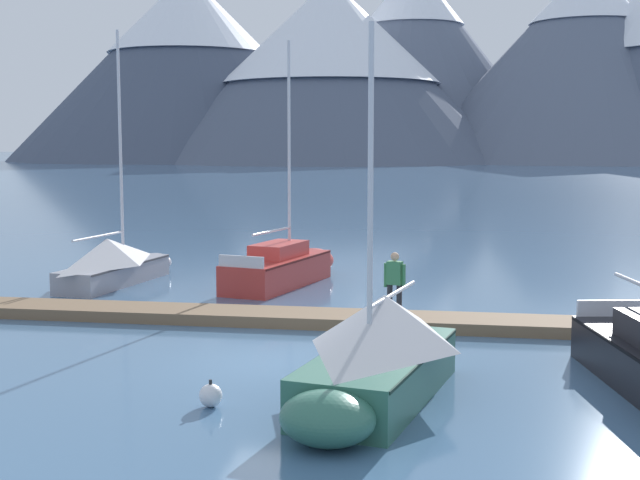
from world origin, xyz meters
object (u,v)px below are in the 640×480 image
object	(u,v)px
sailboat_nearest_berth	(115,261)
person_on_dock	(395,281)
sailboat_second_berth	(285,266)
sailboat_mid_dock_port	(377,354)
mooring_buoy_channel_marker	(211,395)

from	to	relation	value
sailboat_nearest_berth	person_on_dock	bearing A→B (deg)	-30.48
sailboat_second_berth	sailboat_mid_dock_port	world-z (taller)	sailboat_second_berth
sailboat_nearest_berth	person_on_dock	distance (m)	11.29
sailboat_second_berth	person_on_dock	world-z (taller)	sailboat_second_berth
person_on_dock	sailboat_nearest_berth	bearing A→B (deg)	149.52
sailboat_second_berth	mooring_buoy_channel_marker	size ratio (longest dim) A/B	16.11
sailboat_nearest_berth	person_on_dock	size ratio (longest dim) A/B	5.02
sailboat_nearest_berth	mooring_buoy_channel_marker	size ratio (longest dim) A/B	16.83
sailboat_nearest_berth	mooring_buoy_channel_marker	bearing A→B (deg)	-61.89
sailboat_mid_dock_port	mooring_buoy_channel_marker	xyz separation A→B (m)	(-2.95, -0.78, -0.68)
sailboat_second_berth	person_on_dock	size ratio (longest dim) A/B	4.80
sailboat_second_berth	mooring_buoy_channel_marker	distance (m)	13.67
sailboat_second_berth	sailboat_mid_dock_port	xyz separation A→B (m)	(4.09, -12.83, 0.30)
sailboat_mid_dock_port	person_on_dock	xyz separation A→B (m)	(-0.02, 6.21, 0.36)
sailboat_second_berth	person_on_dock	bearing A→B (deg)	-58.46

